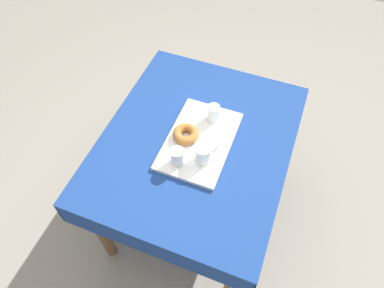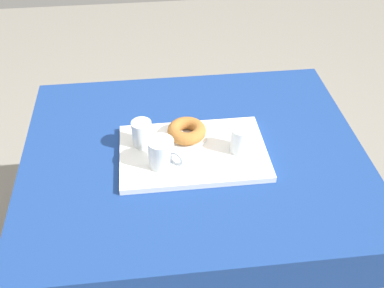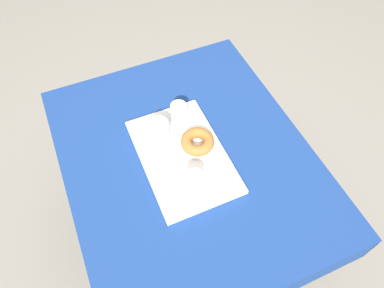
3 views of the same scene
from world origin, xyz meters
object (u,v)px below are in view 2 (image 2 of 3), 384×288
dining_table (194,176)px  sugar_donut_left (187,131)px  water_glass_far (142,135)px  serving_tray (193,153)px  tea_mug_left (162,154)px  donut_plate_left (187,137)px  water_glass_near (241,141)px

dining_table → sugar_donut_left: bearing=111.1°
water_glass_far → serving_tray: bearing=-17.7°
sugar_donut_left → water_glass_far: bearing=-173.8°
tea_mug_left → sugar_donut_left: (0.09, 0.12, -0.02)m
dining_table → water_glass_far: bearing=168.8°
dining_table → donut_plate_left: size_ratio=8.35×
dining_table → tea_mug_left: 0.22m
water_glass_far → dining_table: bearing=-11.2°
water_glass_near → water_glass_far: 0.32m
donut_plate_left → dining_table: bearing=-68.9°
tea_mug_left → sugar_donut_left: tea_mug_left is taller
water_glass_near → donut_plate_left: bearing=152.7°
donut_plate_left → sugar_donut_left: sugar_donut_left is taller
dining_table → donut_plate_left: (-0.02, 0.05, 0.14)m
donut_plate_left → water_glass_near: bearing=-27.3°
tea_mug_left → donut_plate_left: (0.09, 0.12, -0.04)m
dining_table → serving_tray: size_ratio=2.37×
dining_table → tea_mug_left: tea_mug_left is taller
serving_tray → sugar_donut_left: (-0.01, 0.07, 0.04)m
water_glass_near → sugar_donut_left: bearing=152.7°
sugar_donut_left → dining_table: bearing=-68.9°
tea_mug_left → sugar_donut_left: bearing=54.1°
water_glass_near → donut_plate_left: (-0.17, 0.09, -0.04)m
water_glass_near → donut_plate_left: water_glass_near is taller
dining_table → serving_tray: (-0.01, -0.02, 0.13)m
tea_mug_left → sugar_donut_left: 0.15m
tea_mug_left → dining_table: bearing=34.7°
dining_table → sugar_donut_left: 0.17m
water_glass_far → sugar_donut_left: size_ratio=0.68×
serving_tray → donut_plate_left: size_ratio=3.52×
water_glass_far → donut_plate_left: (0.15, 0.02, -0.04)m
dining_table → serving_tray: 0.13m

